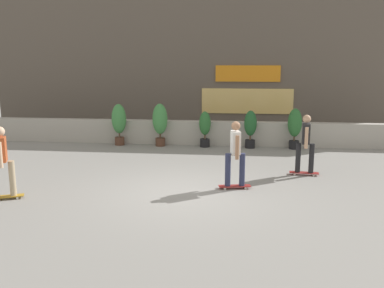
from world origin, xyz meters
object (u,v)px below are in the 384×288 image
object	(u,v)px
potted_plant_1	(160,121)
skater_foreground	(2,160)
potted_plant_3	(250,127)
potted_plant_4	(295,126)
potted_plant_0	(119,121)
skater_by_wall_left	(306,142)
skater_by_wall_right	(235,152)
potted_plant_2	(205,127)

from	to	relation	value
potted_plant_1	skater_foreground	distance (m)	6.97
potted_plant_3	potted_plant_4	world-z (taller)	potted_plant_4
potted_plant_0	skater_by_wall_left	distance (m)	7.30
skater_by_wall_right	potted_plant_0	bearing A→B (deg)	130.82
skater_by_wall_left	potted_plant_2	bearing A→B (deg)	130.50
potted_plant_3	skater_by_wall_right	xyz separation A→B (m)	(-0.48, -5.12, 0.16)
potted_plant_3	potted_plant_4	size ratio (longest dim) A/B	0.93
skater_by_wall_right	skater_by_wall_left	bearing A→B (deg)	38.24
skater_by_wall_right	skater_foreground	bearing A→B (deg)	-164.77
potted_plant_3	skater_foreground	world-z (taller)	skater_foreground
potted_plant_1	potted_plant_4	xyz separation A→B (m)	(4.92, -0.00, -0.08)
potted_plant_4	skater_by_wall_right	bearing A→B (deg)	-111.96
potted_plant_0	potted_plant_4	distance (m)	6.49
potted_plant_3	skater_by_wall_left	size ratio (longest dim) A/B	0.81
potted_plant_3	potted_plant_2	bearing A→B (deg)	180.00
potted_plant_3	skater_foreground	size ratio (longest dim) A/B	0.81
potted_plant_2	skater_by_wall_right	xyz separation A→B (m)	(1.18, -5.12, 0.20)
potted_plant_4	skater_foreground	size ratio (longest dim) A/B	0.87
potted_plant_4	skater_by_wall_right	size ratio (longest dim) A/B	0.87
potted_plant_1	potted_plant_3	xyz separation A→B (m)	(3.34, -0.00, -0.15)
potted_plant_2	potted_plant_3	bearing A→B (deg)	0.00
potted_plant_0	potted_plant_4	xyz separation A→B (m)	(6.49, -0.00, -0.06)
potted_plant_2	potted_plant_3	distance (m)	1.66
potted_plant_0	potted_plant_1	bearing A→B (deg)	0.00
potted_plant_1	potted_plant_2	xyz separation A→B (m)	(1.68, -0.00, -0.19)
potted_plant_3	skater_foreground	distance (m)	8.71
potted_plant_2	skater_by_wall_left	size ratio (longest dim) A/B	0.78
potted_plant_1	potted_plant_3	size ratio (longest dim) A/B	1.16
potted_plant_1	potted_plant_4	size ratio (longest dim) A/B	1.08
potted_plant_0	potted_plant_2	world-z (taller)	potted_plant_0
skater_by_wall_left	skater_foreground	distance (m)	7.74
potted_plant_1	potted_plant_2	size ratio (longest dim) A/B	1.20
potted_plant_3	potted_plant_0	bearing A→B (deg)	180.00
potted_plant_4	skater_by_wall_right	xyz separation A→B (m)	(-2.07, -5.12, 0.09)
potted_plant_0	potted_plant_2	bearing A→B (deg)	-0.00
potted_plant_1	potted_plant_3	distance (m)	3.34
skater_foreground	potted_plant_0	bearing A→B (deg)	82.85
potted_plant_3	skater_by_wall_left	world-z (taller)	skater_by_wall_left
potted_plant_0	skater_by_wall_right	size ratio (longest dim) A/B	0.92
potted_plant_0	potted_plant_4	bearing A→B (deg)	-0.00
potted_plant_0	potted_plant_3	distance (m)	4.91
potted_plant_2	potted_plant_3	size ratio (longest dim) A/B	0.96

